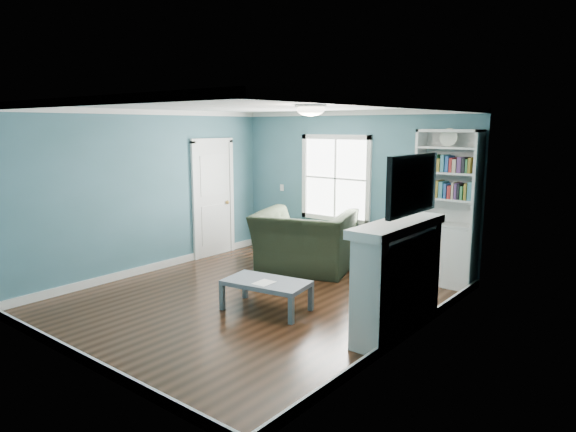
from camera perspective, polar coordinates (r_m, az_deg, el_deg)
The scene contains 13 objects.
floor at distance 7.14m, azimuth -4.03°, elevation -9.23°, with size 5.00×5.00×0.00m, color black.
room_walls at distance 6.79m, azimuth -4.19°, elevation 3.48°, with size 5.00×5.00×5.00m.
trim at distance 6.84m, azimuth -4.15°, elevation 0.61°, with size 4.50×5.00×2.60m.
window at distance 8.94m, azimuth 5.30°, elevation 4.18°, with size 1.40×0.06×1.50m.
bookshelf at distance 7.90m, azimuth 17.10°, elevation -0.84°, with size 0.90×0.35×2.31m.
fireplace at distance 5.98m, azimuth 12.20°, elevation -6.90°, with size 0.44×1.58×1.30m.
tv at distance 5.71m, azimuth 13.68°, elevation 3.43°, with size 0.06×1.10×0.65m, color black.
door at distance 9.40m, azimuth -8.30°, elevation 2.08°, with size 0.12×0.98×2.17m.
ceiling_fixture at distance 6.25m, azimuth 2.53°, elevation 11.82°, with size 0.38×0.38×0.15m.
light_switch at distance 9.68m, azimuth -0.68°, elevation 3.17°, with size 0.08×0.01×0.12m, color white.
recliner at distance 8.34m, azimuth 1.85°, elevation -1.72°, with size 1.50×0.97×1.31m, color black.
coffee_table at distance 6.64m, azimuth -2.42°, elevation -7.61°, with size 1.16×0.76×0.39m.
paper_sheet at distance 6.54m, azimuth -2.68°, elevation -7.42°, with size 0.21×0.26×0.00m, color white.
Camera 1 is at (4.59, -4.94, 2.35)m, focal length 32.00 mm.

